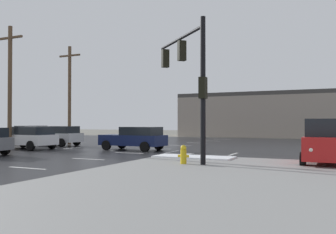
{
  "coord_description": "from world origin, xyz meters",
  "views": [
    {
      "loc": [
        11.43,
        -20.88,
        1.89
      ],
      "look_at": [
        -1.69,
        7.31,
        2.37
      ],
      "focal_mm": 38.3,
      "sensor_mm": 36.0,
      "label": 1
    }
  ],
  "objects_px": {
    "traffic_signal_mast": "(190,70)",
    "sedan_tan": "(35,134)",
    "suv_red": "(329,141)",
    "utility_pole_mid": "(10,85)",
    "sedan_navy": "(135,138)",
    "utility_pole_far": "(70,93)",
    "sedan_silver": "(56,135)",
    "fire_hydrant": "(183,154)",
    "sedan_white": "(28,137)"
  },
  "relations": [
    {
      "from": "sedan_tan",
      "to": "utility_pole_far",
      "type": "xyz_separation_m",
      "value": [
        4.4,
        -0.41,
        3.62
      ]
    },
    {
      "from": "sedan_tan",
      "to": "suv_red",
      "type": "bearing_deg",
      "value": -111.09
    },
    {
      "from": "sedan_white",
      "to": "utility_pole_far",
      "type": "bearing_deg",
      "value": -72.41
    },
    {
      "from": "fire_hydrant",
      "to": "sedan_white",
      "type": "bearing_deg",
      "value": 161.25
    },
    {
      "from": "sedan_navy",
      "to": "sedan_silver",
      "type": "xyz_separation_m",
      "value": [
        -8.12,
        1.36,
        0.0
      ]
    },
    {
      "from": "traffic_signal_mast",
      "to": "sedan_white",
      "type": "distance_m",
      "value": 14.53
    },
    {
      "from": "traffic_signal_mast",
      "to": "fire_hydrant",
      "type": "xyz_separation_m",
      "value": [
        0.12,
        -1.01,
        -3.71
      ]
    },
    {
      "from": "utility_pole_far",
      "to": "sedan_tan",
      "type": "bearing_deg",
      "value": 174.7
    },
    {
      "from": "fire_hydrant",
      "to": "sedan_tan",
      "type": "height_order",
      "value": "sedan_tan"
    },
    {
      "from": "traffic_signal_mast",
      "to": "fire_hydrant",
      "type": "relative_size",
      "value": 7.81
    },
    {
      "from": "traffic_signal_mast",
      "to": "sedan_silver",
      "type": "height_order",
      "value": "traffic_signal_mast"
    },
    {
      "from": "sedan_navy",
      "to": "suv_red",
      "type": "xyz_separation_m",
      "value": [
        12.03,
        -3.65,
        0.24
      ]
    },
    {
      "from": "fire_hydrant",
      "to": "utility_pole_mid",
      "type": "xyz_separation_m",
      "value": [
        -14.43,
        3.64,
        3.94
      ]
    },
    {
      "from": "sedan_silver",
      "to": "utility_pole_mid",
      "type": "xyz_separation_m",
      "value": [
        0.12,
        -4.66,
        3.63
      ]
    },
    {
      "from": "traffic_signal_mast",
      "to": "sedan_navy",
      "type": "xyz_separation_m",
      "value": [
        -6.31,
        5.93,
        -3.4
      ]
    },
    {
      "from": "fire_hydrant",
      "to": "sedan_navy",
      "type": "distance_m",
      "value": 9.46
    },
    {
      "from": "utility_pole_mid",
      "to": "sedan_tan",
      "type": "bearing_deg",
      "value": 124.7
    },
    {
      "from": "fire_hydrant",
      "to": "sedan_tan",
      "type": "xyz_separation_m",
      "value": [
        -19.47,
        10.92,
        0.32
      ]
    },
    {
      "from": "sedan_navy",
      "to": "suv_red",
      "type": "height_order",
      "value": "suv_red"
    },
    {
      "from": "traffic_signal_mast",
      "to": "utility_pole_far",
      "type": "height_order",
      "value": "utility_pole_far"
    },
    {
      "from": "traffic_signal_mast",
      "to": "sedan_silver",
      "type": "xyz_separation_m",
      "value": [
        -14.43,
        7.28,
        -3.4
      ]
    },
    {
      "from": "traffic_signal_mast",
      "to": "sedan_tan",
      "type": "distance_m",
      "value": 22.01
    },
    {
      "from": "sedan_tan",
      "to": "utility_pole_far",
      "type": "distance_m",
      "value": 5.71
    },
    {
      "from": "suv_red",
      "to": "sedan_navy",
      "type": "bearing_deg",
      "value": -106.81
    },
    {
      "from": "sedan_tan",
      "to": "sedan_white",
      "type": "xyz_separation_m",
      "value": [
        5.71,
        -6.25,
        0.0
      ]
    },
    {
      "from": "traffic_signal_mast",
      "to": "sedan_navy",
      "type": "distance_m",
      "value": 9.3
    },
    {
      "from": "sedan_tan",
      "to": "suv_red",
      "type": "xyz_separation_m",
      "value": [
        25.08,
        -7.63,
        0.24
      ]
    },
    {
      "from": "sedan_tan",
      "to": "fire_hydrant",
      "type": "bearing_deg",
      "value": -123.46
    },
    {
      "from": "sedan_navy",
      "to": "sedan_silver",
      "type": "height_order",
      "value": "same"
    },
    {
      "from": "fire_hydrant",
      "to": "utility_pole_mid",
      "type": "distance_m",
      "value": 15.39
    },
    {
      "from": "fire_hydrant",
      "to": "utility_pole_mid",
      "type": "bearing_deg",
      "value": 165.85
    },
    {
      "from": "fire_hydrant",
      "to": "utility_pole_far",
      "type": "bearing_deg",
      "value": 145.1
    },
    {
      "from": "fire_hydrant",
      "to": "sedan_silver",
      "type": "relative_size",
      "value": 0.17
    },
    {
      "from": "sedan_navy",
      "to": "sedan_tan",
      "type": "relative_size",
      "value": 1.0
    },
    {
      "from": "fire_hydrant",
      "to": "traffic_signal_mast",
      "type": "bearing_deg",
      "value": 96.62
    },
    {
      "from": "traffic_signal_mast",
      "to": "utility_pole_far",
      "type": "xyz_separation_m",
      "value": [
        -14.96,
        9.5,
        0.22
      ]
    },
    {
      "from": "sedan_silver",
      "to": "sedan_tan",
      "type": "bearing_deg",
      "value": -28.9
    },
    {
      "from": "suv_red",
      "to": "utility_pole_mid",
      "type": "bearing_deg",
      "value": -90.93
    },
    {
      "from": "sedan_white",
      "to": "fire_hydrant",
      "type": "bearing_deg",
      "value": 166.16
    },
    {
      "from": "suv_red",
      "to": "utility_pole_mid",
      "type": "xyz_separation_m",
      "value": [
        -20.03,
        0.34,
        3.39
      ]
    },
    {
      "from": "sedan_silver",
      "to": "utility_pole_far",
      "type": "height_order",
      "value": "utility_pole_far"
    },
    {
      "from": "sedan_tan",
      "to": "sedan_white",
      "type": "distance_m",
      "value": 8.47
    },
    {
      "from": "fire_hydrant",
      "to": "sedan_tan",
      "type": "bearing_deg",
      "value": 150.71
    },
    {
      "from": "fire_hydrant",
      "to": "sedan_navy",
      "type": "relative_size",
      "value": 0.17
    },
    {
      "from": "utility_pole_far",
      "to": "utility_pole_mid",
      "type": "bearing_deg",
      "value": -84.63
    },
    {
      "from": "sedan_tan",
      "to": "sedan_silver",
      "type": "relative_size",
      "value": 1.02
    },
    {
      "from": "sedan_white",
      "to": "sedan_silver",
      "type": "xyz_separation_m",
      "value": [
        -0.79,
        3.62,
        0.0
      ]
    },
    {
      "from": "utility_pole_mid",
      "to": "utility_pole_far",
      "type": "relative_size",
      "value": 1.0
    },
    {
      "from": "sedan_navy",
      "to": "utility_pole_far",
      "type": "distance_m",
      "value": 10.03
    },
    {
      "from": "utility_pole_far",
      "to": "sedan_white",
      "type": "bearing_deg",
      "value": -77.33
    }
  ]
}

